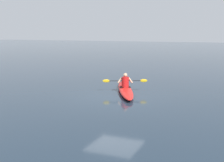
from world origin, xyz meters
TOP-DOWN VIEW (x-y plane):
  - ground_plane at (0.00, 0.00)m, footprint 160.00×160.00m
  - kayak at (0.05, -1.53)m, footprint 2.88×4.97m
  - kayaker at (0.07, -1.57)m, footprint 2.23×1.11m

SIDE VIEW (x-z plane):
  - ground_plane at x=0.00m, z-range 0.00..0.00m
  - kayak at x=0.05m, z-range 0.00..0.30m
  - kayaker at x=0.07m, z-range 0.23..0.99m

